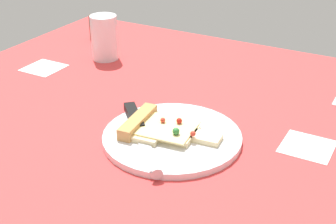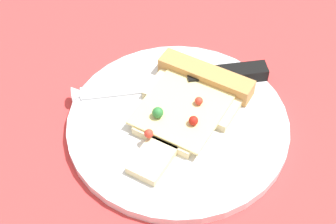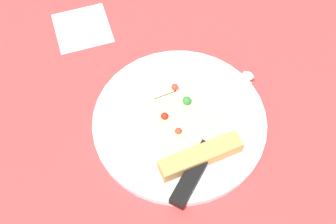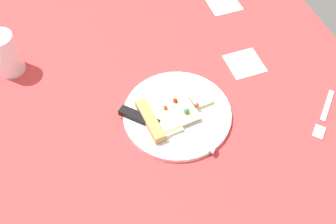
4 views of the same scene
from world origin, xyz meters
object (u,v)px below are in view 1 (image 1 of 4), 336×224
drinking_glass (104,37)px  pizza_slice (159,128)px  plate (172,137)px  pepper_shaker (95,28)px  knife (139,129)px

drinking_glass → pizza_slice: bearing=-131.0°
plate → drinking_glass: 45.48cm
pizza_slice → pepper_shaker: 58.75cm
drinking_glass → knife: bearing=-135.9°
pizza_slice → drinking_glass: bearing=-136.8°
pizza_slice → drinking_glass: drinking_glass is taller
plate → knife: 6.40cm
plate → drinking_glass: bearing=51.4°
pizza_slice → knife: pizza_slice is taller
pepper_shaker → plate: bearing=-129.8°
knife → drinking_glass: bearing=-90.0°
knife → pepper_shaker: size_ratio=2.53×
knife → plate: bearing=157.3°
plate → knife: knife is taller
pizza_slice → knife: (-2.01, 3.29, -0.19)cm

